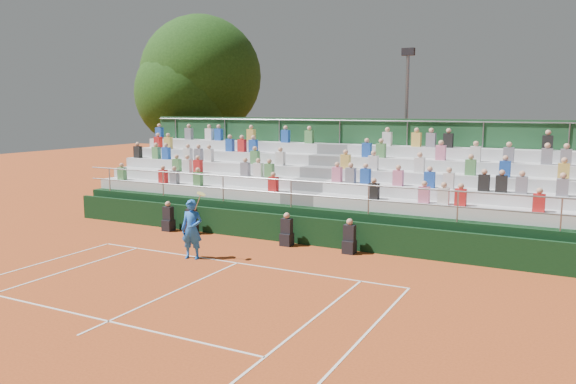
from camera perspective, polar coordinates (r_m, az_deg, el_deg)
The scene contains 8 objects.
ground at distance 17.87m, azimuth -5.18°, elevation -7.21°, with size 90.00×90.00×0.00m, color #B0491D.
courtside_wall at distance 20.44m, azimuth -0.39°, elevation -3.72°, with size 20.00×0.15×1.00m, color black.
line_officials at distance 20.76m, azimuth -4.49°, elevation -3.62°, with size 8.07×0.40×1.19m.
grandstand at distance 23.20m, azimuth 3.33°, elevation -0.81°, with size 20.00×5.20×4.40m.
tennis_player at distance 18.37m, azimuth -9.74°, elevation -3.75°, with size 0.93×0.62×2.22m.
tree_west at distance 33.16m, azimuth -10.15°, elevation 9.81°, with size 5.98×5.98×8.66m.
tree_east at distance 33.67m, azimuth -8.83°, elevation 11.52°, with size 6.97×6.97×10.15m.
floodlight_mast at distance 27.81m, azimuth 11.93°, elevation 7.63°, with size 0.60×0.25×7.65m.
Camera 1 is at (9.26, -14.50, 4.84)m, focal length 35.00 mm.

